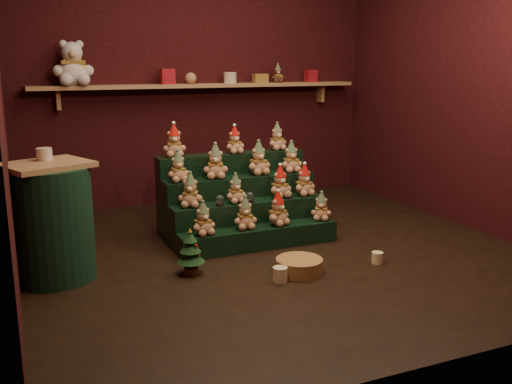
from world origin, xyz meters
name	(u,v)px	position (x,y,z in m)	size (l,w,h in m)	color
ground	(276,251)	(0.00, 0.00, 0.00)	(4.00, 4.00, 0.00)	black
back_wall	(198,76)	(0.00, 2.05, 1.40)	(4.00, 0.10, 2.80)	black
front_wall	(467,95)	(0.00, -2.05, 1.40)	(4.00, 0.10, 2.80)	black
right_wall	(477,78)	(2.05, 0.00, 1.40)	(0.10, 4.00, 2.80)	black
back_shelf	(203,86)	(0.00, 1.87, 1.29)	(3.60, 0.26, 0.24)	tan
riser_tier_front	(259,237)	(-0.10, 0.13, 0.09)	(1.40, 0.22, 0.18)	black
riser_tier_midfront	(249,221)	(-0.10, 0.35, 0.18)	(1.40, 0.22, 0.36)	black
riser_tier_midback	(240,205)	(-0.10, 0.57, 0.27)	(1.40, 0.22, 0.54)	black
riser_tier_back	(231,191)	(-0.10, 0.79, 0.36)	(1.40, 0.22, 0.72)	black
teddy_0	(203,218)	(-0.60, 0.12, 0.32)	(0.20, 0.18, 0.27)	tan
teddy_1	(245,213)	(-0.22, 0.15, 0.32)	(0.20, 0.18, 0.27)	tan
teddy_2	(278,209)	(0.08, 0.14, 0.32)	(0.21, 0.19, 0.29)	tan
teddy_3	(321,206)	(0.50, 0.13, 0.30)	(0.18, 0.16, 0.25)	tan
teddy_4	(190,190)	(-0.63, 0.37, 0.50)	(0.21, 0.18, 0.29)	tan
teddy_5	(235,188)	(-0.23, 0.35, 0.49)	(0.18, 0.16, 0.25)	tan
teddy_6	(280,182)	(0.21, 0.37, 0.50)	(0.20, 0.18, 0.29)	tan
teddy_7	(304,180)	(0.45, 0.36, 0.50)	(0.20, 0.18, 0.28)	tan
teddy_8	(178,166)	(-0.67, 0.57, 0.67)	(0.19, 0.17, 0.27)	tan
teddy_9	(215,161)	(-0.32, 0.58, 0.69)	(0.22, 0.20, 0.31)	tan
teddy_10	(259,158)	(0.10, 0.59, 0.69)	(0.22, 0.20, 0.31)	tan
teddy_11	(291,157)	(0.43, 0.58, 0.68)	(0.20, 0.18, 0.28)	tan
teddy_12	(174,141)	(-0.63, 0.81, 0.86)	(0.21, 0.19, 0.29)	tan
teddy_13	(235,140)	(-0.07, 0.78, 0.84)	(0.18, 0.16, 0.25)	tan
teddy_14	(277,137)	(0.39, 0.81, 0.85)	(0.18, 0.16, 0.26)	tan
snow_globe_a	(220,200)	(-0.39, 0.29, 0.41)	(0.07, 0.07, 0.10)	black
snow_globe_b	(250,197)	(-0.11, 0.29, 0.41)	(0.07, 0.07, 0.10)	black
snow_globe_c	(289,194)	(0.26, 0.29, 0.40)	(0.06, 0.06, 0.08)	black
side_table	(51,222)	(-1.76, 0.09, 0.43)	(0.70, 0.65, 0.86)	tan
table_ornament	(44,154)	(-1.76, 0.19, 0.90)	(0.11, 0.11, 0.09)	beige
mini_christmas_tree	(191,252)	(-0.81, -0.23, 0.17)	(0.21, 0.21, 0.36)	#492C1A
mug_left	(280,274)	(-0.27, -0.63, 0.05)	(0.11, 0.11, 0.11)	beige
mug_right	(377,258)	(0.60, -0.59, 0.05)	(0.09, 0.09, 0.09)	beige
wicker_basket	(299,266)	(-0.06, -0.53, 0.06)	(0.35, 0.35, 0.11)	#A27241
white_bear	(72,57)	(-1.35, 1.84, 1.59)	(0.39, 0.35, 0.55)	silver
brown_bear	(278,73)	(0.88, 1.84, 1.42)	(0.15, 0.13, 0.20)	#4D2819
gift_tin_red_a	(167,76)	(-0.40, 1.85, 1.40)	(0.14, 0.14, 0.16)	#AE1A26
gift_tin_cream	(230,78)	(0.30, 1.85, 1.38)	(0.14, 0.14, 0.12)	beige
gift_tin_red_b	(311,76)	(1.31, 1.85, 1.39)	(0.12, 0.12, 0.14)	#AE1A26
shelf_plush_ball	(191,78)	(-0.15, 1.85, 1.38)	(0.12, 0.12, 0.12)	tan
scarf_gift_box	(260,78)	(0.67, 1.85, 1.37)	(0.16, 0.10, 0.10)	#CE681D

